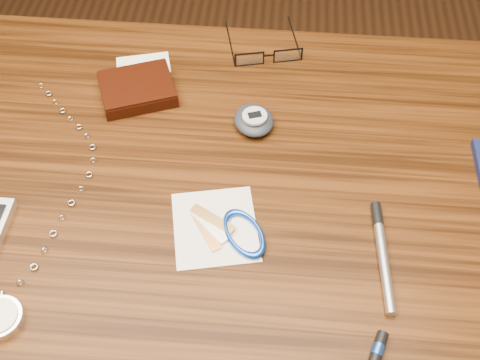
# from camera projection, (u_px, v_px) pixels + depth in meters

# --- Properties ---
(desk) EXTENTS (1.00, 0.70, 0.75)m
(desk) POSITION_uv_depth(u_px,v_px,m) (201.00, 250.00, 0.82)
(desk) COLOR #391C09
(desk) RESTS_ON ground
(wallet_and_card) EXTENTS (0.12, 0.15, 0.02)m
(wallet_and_card) POSITION_uv_depth(u_px,v_px,m) (137.00, 88.00, 0.85)
(wallet_and_card) COLOR black
(wallet_and_card) RESTS_ON desk
(eyeglasses) EXTENTS (0.12, 0.13, 0.02)m
(eyeglasses) POSITION_uv_depth(u_px,v_px,m) (268.00, 55.00, 0.90)
(eyeglasses) COLOR black
(eyeglasses) RESTS_ON desk
(pocket_watch) EXTENTS (0.12, 0.38, 0.02)m
(pocket_watch) POSITION_uv_depth(u_px,v_px,m) (5.00, 305.00, 0.65)
(pocket_watch) COLOR silver
(pocket_watch) RESTS_ON desk
(pedometer) EXTENTS (0.07, 0.08, 0.03)m
(pedometer) POSITION_uv_depth(u_px,v_px,m) (254.00, 120.00, 0.81)
(pedometer) COLOR #20222C
(pedometer) RESTS_ON desk
(notepad_keys) EXTENTS (0.14, 0.13, 0.01)m
(notepad_keys) POSITION_uv_depth(u_px,v_px,m) (230.00, 230.00, 0.71)
(notepad_keys) COLOR silver
(notepad_keys) RESTS_ON desk
(silver_pen) EXTENTS (0.02, 0.15, 0.01)m
(silver_pen) POSITION_uv_depth(u_px,v_px,m) (382.00, 247.00, 0.69)
(silver_pen) COLOR #B2B1B6
(silver_pen) RESTS_ON desk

